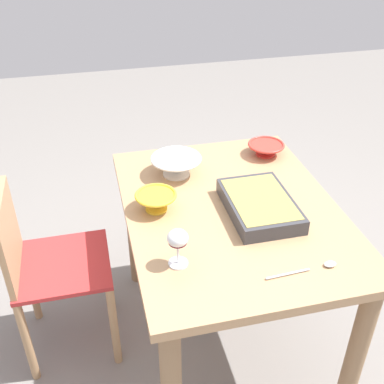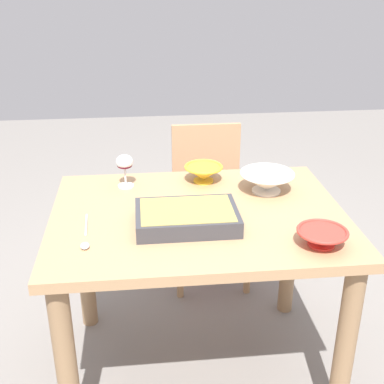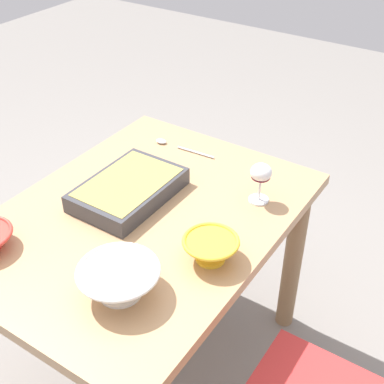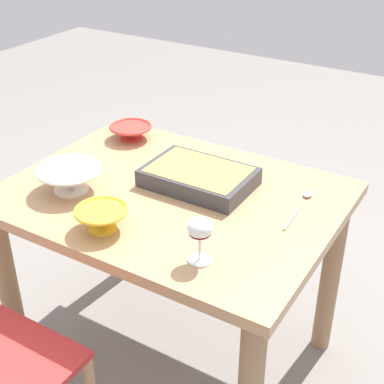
{
  "view_description": "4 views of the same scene",
  "coord_description": "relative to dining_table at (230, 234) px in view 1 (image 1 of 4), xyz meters",
  "views": [
    {
      "loc": [
        -1.48,
        0.52,
        1.85
      ],
      "look_at": [
        0.03,
        0.16,
        0.84
      ],
      "focal_mm": 44.57,
      "sensor_mm": 36.0,
      "label": 1
    },
    {
      "loc": [
        -0.21,
        -1.73,
        1.63
      ],
      "look_at": [
        -0.01,
        0.12,
        0.79
      ],
      "focal_mm": 47.83,
      "sensor_mm": 36.0,
      "label": 2
    },
    {
      "loc": [
        1.02,
        0.87,
        1.79
      ],
      "look_at": [
        -0.1,
        0.13,
        0.83
      ],
      "focal_mm": 48.76,
      "sensor_mm": 36.0,
      "label": 3
    },
    {
      "loc": [
        -0.91,
        1.37,
        1.71
      ],
      "look_at": [
        -0.11,
        0.04,
        0.81
      ],
      "focal_mm": 52.1,
      "sensor_mm": 36.0,
      "label": 4
    }
  ],
  "objects": [
    {
      "name": "small_bowl",
      "position": [
        0.06,
        0.3,
        0.18
      ],
      "size": [
        0.17,
        0.17,
        0.07
      ],
      "color": "yellow",
      "rests_on": "dining_table"
    },
    {
      "name": "dining_table",
      "position": [
        0.0,
        0.0,
        0.0
      ],
      "size": [
        1.12,
        0.84,
        0.76
      ],
      "color": "tan",
      "rests_on": "ground_plane"
    },
    {
      "name": "chair",
      "position": [
        0.15,
        0.77,
        -0.15
      ],
      "size": [
        0.39,
        0.4,
        0.83
      ],
      "color": "#B22D2D",
      "rests_on": "ground_plane"
    },
    {
      "name": "serving_bowl",
      "position": [
        0.38,
        -0.29,
        0.17
      ],
      "size": [
        0.17,
        0.17,
        0.06
      ],
      "color": "red",
      "rests_on": "dining_table"
    },
    {
      "name": "wine_glass",
      "position": [
        -0.28,
        0.28,
        0.23
      ],
      "size": [
        0.07,
        0.07,
        0.14
      ],
      "color": "white",
      "rests_on": "dining_table"
    },
    {
      "name": "mixing_bowl",
      "position": [
        0.3,
        0.16,
        0.18
      ],
      "size": [
        0.22,
        0.22,
        0.09
      ],
      "color": "white",
      "rests_on": "dining_table"
    },
    {
      "name": "casserole_dish",
      "position": [
        -0.05,
        -0.1,
        0.17
      ],
      "size": [
        0.37,
        0.25,
        0.06
      ],
      "color": "#38383D",
      "rests_on": "dining_table"
    },
    {
      "name": "ground_plane",
      "position": [
        0.0,
        0.0,
        -0.62
      ],
      "size": [
        8.0,
        8.0,
        0.0
      ],
      "primitive_type": "plane",
      "color": "gray"
    },
    {
      "name": "serving_spoon",
      "position": [
        -0.41,
        -0.16,
        0.14
      ],
      "size": [
        0.03,
        0.26,
        0.01
      ],
      "color": "silver",
      "rests_on": "dining_table"
    }
  ]
}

